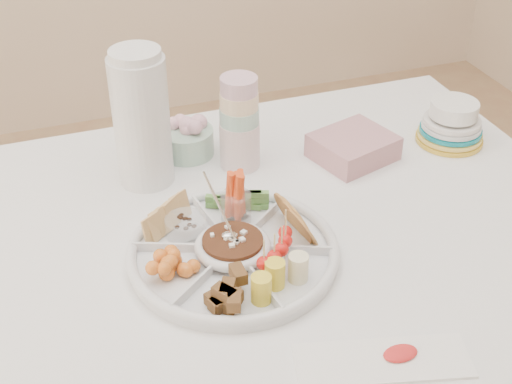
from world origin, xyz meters
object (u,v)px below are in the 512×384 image
object	(u,v)px
dining_table	(224,377)
thermos	(141,117)
party_tray	(233,249)
plate_stack	(452,122)

from	to	relation	value
dining_table	thermos	world-z (taller)	thermos
dining_table	party_tray	distance (m)	0.41
thermos	plate_stack	size ratio (longest dim) A/B	1.95
dining_table	plate_stack	world-z (taller)	plate_stack
dining_table	plate_stack	bearing A→B (deg)	16.41
dining_table	plate_stack	distance (m)	0.77
thermos	plate_stack	distance (m)	0.71
thermos	plate_stack	bearing A→B (deg)	-6.26
dining_table	plate_stack	xyz separation A→B (m)	(0.61, 0.18, 0.43)
dining_table	party_tray	bearing A→B (deg)	-81.62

